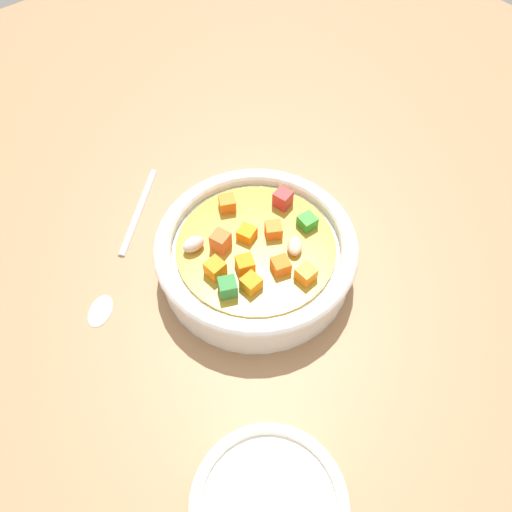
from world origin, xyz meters
TOP-DOWN VIEW (x-y plane):
  - ground_plane at (0.00, 0.00)cm, footprint 140.00×140.00cm
  - soup_bowl_main at (-0.01, -0.01)cm, footprint 21.17×21.17cm
  - spoon at (-10.34, 11.11)cm, footprint 17.98×15.82cm
  - side_bowl_small at (-14.83, -19.00)cm, footprint 12.33×12.33cm

SIDE VIEW (x-z plane):
  - ground_plane at x=0.00cm, z-range -2.00..0.00cm
  - spoon at x=-10.34cm, z-range 0.00..0.84cm
  - side_bowl_small at x=-14.83cm, z-range 0.08..4.29cm
  - soup_bowl_main at x=-0.01cm, z-range -0.27..5.86cm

